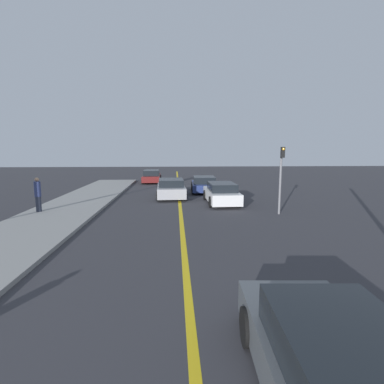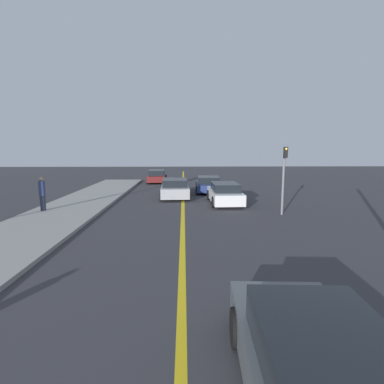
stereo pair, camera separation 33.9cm
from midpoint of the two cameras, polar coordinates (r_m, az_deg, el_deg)
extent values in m
cube|color=gold|center=(15.45, -2.75, -4.64)|extent=(0.20, 60.00, 0.01)
cube|color=gray|center=(16.16, -25.93, -4.64)|extent=(3.86, 34.92, 0.15)
cube|color=#4C5156|center=(4.84, 23.76, -30.35)|extent=(2.06, 4.76, 0.61)
cube|color=black|center=(4.34, 25.80, -26.08)|extent=(1.73, 2.65, 0.54)
cylinder|color=black|center=(5.85, 8.92, -24.07)|extent=(0.26, 0.70, 0.69)
cylinder|color=black|center=(6.32, 25.68, -22.17)|extent=(0.26, 0.70, 0.69)
cube|color=silver|center=(19.08, 5.08, -0.62)|extent=(1.87, 4.42, 0.66)
cube|color=black|center=(18.78, 5.20, 1.00)|extent=(1.61, 2.44, 0.49)
cylinder|color=black|center=(20.31, 2.09, -0.55)|extent=(0.23, 0.67, 0.66)
cylinder|color=black|center=(20.57, 6.76, -0.49)|extent=(0.23, 0.67, 0.66)
cylinder|color=black|center=(17.66, 3.10, -1.91)|extent=(0.23, 0.67, 0.66)
cylinder|color=black|center=(17.96, 8.45, -1.82)|extent=(0.23, 0.67, 0.66)
cube|color=#9E9EA3|center=(21.22, -4.46, 0.33)|extent=(2.04, 4.26, 0.68)
cube|color=black|center=(20.94, -4.49, 1.82)|extent=(1.74, 2.36, 0.48)
cylinder|color=black|center=(22.54, -6.79, 0.29)|extent=(0.25, 0.68, 0.67)
cylinder|color=black|center=(22.57, -2.24, 0.35)|extent=(0.25, 0.68, 0.67)
cylinder|color=black|center=(19.97, -6.96, -0.75)|extent=(0.25, 0.68, 0.67)
cylinder|color=black|center=(20.00, -1.82, -0.68)|extent=(0.25, 0.68, 0.67)
cube|color=navy|center=(23.95, 1.88, 1.14)|extent=(2.04, 4.06, 0.55)
cube|color=black|center=(23.69, 1.93, 2.36)|extent=(1.74, 2.26, 0.51)
cylinder|color=black|center=(25.16, -0.30, 1.22)|extent=(0.25, 0.71, 0.71)
cylinder|color=black|center=(25.25, 3.77, 1.23)|extent=(0.25, 0.71, 0.71)
cylinder|color=black|center=(22.71, -0.22, 0.45)|extent=(0.25, 0.71, 0.71)
cylinder|color=black|center=(22.80, 4.28, 0.46)|extent=(0.25, 0.71, 0.71)
cube|color=maroon|center=(30.84, -8.00, 2.69)|extent=(1.80, 4.23, 0.57)
cube|color=black|center=(30.58, -8.05, 3.67)|extent=(1.56, 2.34, 0.53)
cylinder|color=black|center=(32.20, -9.30, 2.65)|extent=(0.23, 0.68, 0.68)
cylinder|color=black|center=(32.11, -6.40, 2.70)|extent=(0.23, 0.68, 0.68)
cylinder|color=black|center=(29.63, -9.72, 2.16)|extent=(0.23, 0.68, 0.68)
cylinder|color=black|center=(29.52, -6.56, 2.20)|extent=(0.23, 0.68, 0.68)
cylinder|color=#282D3D|center=(17.84, -27.68, -2.05)|extent=(0.28, 0.28, 0.80)
cylinder|color=navy|center=(17.73, -27.85, 0.49)|extent=(0.33, 0.33, 0.80)
sphere|color=tan|center=(17.67, -27.96, 2.11)|extent=(0.21, 0.21, 0.21)
cylinder|color=slate|center=(16.30, 15.90, 2.03)|extent=(0.12, 0.12, 3.54)
cube|color=black|center=(16.05, 16.32, 7.27)|extent=(0.18, 0.18, 0.55)
sphere|color=orange|center=(15.96, 16.46, 7.85)|extent=(0.14, 0.14, 0.14)
camera|label=1|loc=(0.17, -90.82, -0.12)|focal=28.00mm
camera|label=2|loc=(0.17, 89.18, 0.12)|focal=28.00mm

